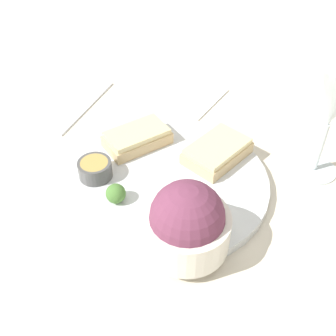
{
  "coord_description": "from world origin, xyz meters",
  "views": [
    {
      "loc": [
        0.22,
        0.36,
        0.42
      ],
      "look_at": [
        0.0,
        0.0,
        0.03
      ],
      "focal_mm": 45.0,
      "sensor_mm": 36.0,
      "label": 1
    }
  ],
  "objects_px": {
    "sauce_ramekin": "(95,168)",
    "salad_bowl": "(187,223)",
    "wine_glass": "(336,98)",
    "cheese_toast_far": "(134,139)",
    "fork": "(87,106)",
    "cheese_toast_near": "(216,150)",
    "napkin": "(184,94)"
  },
  "relations": [
    {
      "from": "salad_bowl",
      "to": "cheese_toast_far",
      "type": "bearing_deg",
      "value": -100.24
    },
    {
      "from": "salad_bowl",
      "to": "cheese_toast_near",
      "type": "xyz_separation_m",
      "value": [
        -0.12,
        -0.11,
        -0.02
      ]
    },
    {
      "from": "wine_glass",
      "to": "fork",
      "type": "xyz_separation_m",
      "value": [
        0.22,
        -0.33,
        -0.12
      ]
    },
    {
      "from": "cheese_toast_near",
      "to": "napkin",
      "type": "distance_m",
      "value": 0.2
    },
    {
      "from": "cheese_toast_near",
      "to": "wine_glass",
      "type": "height_order",
      "value": "wine_glass"
    },
    {
      "from": "cheese_toast_near",
      "to": "napkin",
      "type": "bearing_deg",
      "value": -109.37
    },
    {
      "from": "fork",
      "to": "cheese_toast_near",
      "type": "bearing_deg",
      "value": 113.39
    },
    {
      "from": "wine_glass",
      "to": "napkin",
      "type": "height_order",
      "value": "wine_glass"
    },
    {
      "from": "fork",
      "to": "wine_glass",
      "type": "bearing_deg",
      "value": 124.0
    },
    {
      "from": "sauce_ramekin",
      "to": "salad_bowl",
      "type": "bearing_deg",
      "value": 104.78
    },
    {
      "from": "cheese_toast_far",
      "to": "wine_glass",
      "type": "bearing_deg",
      "value": 139.75
    },
    {
      "from": "fork",
      "to": "cheese_toast_far",
      "type": "bearing_deg",
      "value": 95.27
    },
    {
      "from": "cheese_toast_near",
      "to": "fork",
      "type": "bearing_deg",
      "value": -66.61
    },
    {
      "from": "cheese_toast_far",
      "to": "fork",
      "type": "relative_size",
      "value": 0.67
    },
    {
      "from": "cheese_toast_near",
      "to": "cheese_toast_far",
      "type": "height_order",
      "value": "same"
    },
    {
      "from": "salad_bowl",
      "to": "wine_glass",
      "type": "relative_size",
      "value": 0.58
    },
    {
      "from": "fork",
      "to": "salad_bowl",
      "type": "bearing_deg",
      "value": 86.49
    },
    {
      "from": "sauce_ramekin",
      "to": "cheese_toast_far",
      "type": "relative_size",
      "value": 0.48
    },
    {
      "from": "sauce_ramekin",
      "to": "napkin",
      "type": "bearing_deg",
      "value": -151.11
    },
    {
      "from": "cheese_toast_far",
      "to": "wine_glass",
      "type": "xyz_separation_m",
      "value": [
        -0.21,
        0.17,
        0.1
      ]
    },
    {
      "from": "sauce_ramekin",
      "to": "fork",
      "type": "xyz_separation_m",
      "value": [
        -0.06,
        -0.18,
        -0.03
      ]
    },
    {
      "from": "salad_bowl",
      "to": "fork",
      "type": "xyz_separation_m",
      "value": [
        -0.02,
        -0.35,
        -0.05
      ]
    },
    {
      "from": "salad_bowl",
      "to": "cheese_toast_near",
      "type": "relative_size",
      "value": 0.94
    },
    {
      "from": "cheese_toast_far",
      "to": "wine_glass",
      "type": "relative_size",
      "value": 0.56
    },
    {
      "from": "cheese_toast_far",
      "to": "sauce_ramekin",
      "type": "bearing_deg",
      "value": 21.47
    },
    {
      "from": "salad_bowl",
      "to": "wine_glass",
      "type": "xyz_separation_m",
      "value": [
        -0.24,
        -0.02,
        0.07
      ]
    },
    {
      "from": "cheese_toast_far",
      "to": "fork",
      "type": "bearing_deg",
      "value": -84.73
    },
    {
      "from": "wine_glass",
      "to": "sauce_ramekin",
      "type": "bearing_deg",
      "value": -26.73
    },
    {
      "from": "salad_bowl",
      "to": "wine_glass",
      "type": "height_order",
      "value": "wine_glass"
    },
    {
      "from": "wine_glass",
      "to": "fork",
      "type": "bearing_deg",
      "value": -56.0
    },
    {
      "from": "salad_bowl",
      "to": "cheese_toast_far",
      "type": "distance_m",
      "value": 0.2
    },
    {
      "from": "cheese_toast_far",
      "to": "fork",
      "type": "height_order",
      "value": "cheese_toast_far"
    }
  ]
}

